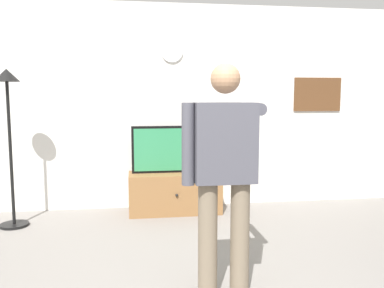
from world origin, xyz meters
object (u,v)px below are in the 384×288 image
(tv_stand, at_px, (175,192))
(floor_lamp, at_px, (9,115))
(television, at_px, (174,149))
(wall_clock, at_px, (172,51))
(framed_picture, at_px, (317,94))
(person_standing_nearer_lamp, at_px, (224,168))

(tv_stand, relative_size, floor_lamp, 0.65)
(television, xyz_separation_m, floor_lamp, (-1.89, -0.36, 0.47))
(television, bearing_deg, wall_clock, 90.00)
(framed_picture, bearing_deg, wall_clock, -179.86)
(tv_stand, height_order, person_standing_nearer_lamp, person_standing_nearer_lamp)
(wall_clock, distance_m, framed_picture, 2.11)
(wall_clock, xyz_separation_m, person_standing_nearer_lamp, (0.14, -2.55, -1.10))
(person_standing_nearer_lamp, bearing_deg, television, 93.36)
(tv_stand, height_order, wall_clock, wall_clock)
(floor_lamp, bearing_deg, television, 10.73)
(framed_picture, distance_m, floor_lamp, 3.98)
(floor_lamp, relative_size, person_standing_nearer_lamp, 1.05)
(tv_stand, bearing_deg, floor_lamp, -170.63)
(television, relative_size, person_standing_nearer_lamp, 0.63)
(floor_lamp, bearing_deg, person_standing_nearer_lamp, -43.89)
(television, distance_m, person_standing_nearer_lamp, 2.32)
(television, height_order, floor_lamp, floor_lamp)
(television, bearing_deg, framed_picture, 6.96)
(tv_stand, relative_size, framed_picture, 1.72)
(wall_clock, xyz_separation_m, framed_picture, (2.04, 0.00, -0.56))
(television, xyz_separation_m, wall_clock, (0.00, 0.24, 1.26))
(wall_clock, distance_m, person_standing_nearer_lamp, 2.78)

